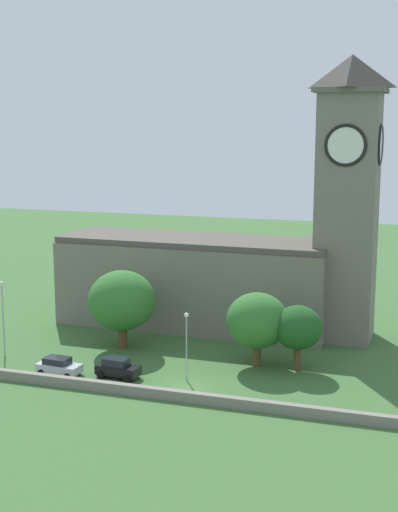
# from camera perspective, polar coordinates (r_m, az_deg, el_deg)

# --- Properties ---
(ground_plane) EXTENTS (200.00, 200.00, 0.00)m
(ground_plane) POSITION_cam_1_polar(r_m,az_deg,el_deg) (80.33, 2.47, -6.70)
(ground_plane) COLOR #3D6633
(church) EXTENTS (36.77, 10.43, 30.56)m
(church) POSITION_cam_1_polar(r_m,az_deg,el_deg) (83.77, 2.71, -0.36)
(church) COLOR slate
(church) RESTS_ON ground
(quay_barrier) EXTENTS (55.99, 0.70, 0.92)m
(quay_barrier) POSITION_cam_1_polar(r_m,az_deg,el_deg) (64.08, -1.95, -10.81)
(quay_barrier) COLOR gray
(quay_barrier) RESTS_ON ground
(car_silver) EXTENTS (4.36, 2.37, 1.68)m
(car_silver) POSITION_cam_1_polar(r_m,az_deg,el_deg) (71.24, -10.90, -8.44)
(car_silver) COLOR silver
(car_silver) RESTS_ON ground
(car_black) EXTENTS (4.21, 2.28, 1.92)m
(car_black) POSITION_cam_1_polar(r_m,az_deg,el_deg) (69.54, -6.38, -8.68)
(car_black) COLOR black
(car_black) RESTS_ON ground
(streetlamp_west_end) EXTENTS (0.44, 0.44, 7.86)m
(streetlamp_west_end) POSITION_cam_1_polar(r_m,az_deg,el_deg) (76.69, -15.09, -3.89)
(streetlamp_west_end) COLOR #9EA0A5
(streetlamp_west_end) RESTS_ON ground
(streetlamp_west_mid) EXTENTS (0.44, 0.44, 6.49)m
(streetlamp_west_mid) POSITION_cam_1_polar(r_m,az_deg,el_deg) (67.41, -0.98, -6.19)
(streetlamp_west_mid) COLOR #9EA0A5
(streetlamp_west_mid) RESTS_ON ground
(tree_riverside_west) EXTENTS (4.73, 4.73, 6.38)m
(tree_riverside_west) POSITION_cam_1_polar(r_m,az_deg,el_deg) (70.91, 7.73, -5.58)
(tree_riverside_west) COLOR brown
(tree_riverside_west) RESTS_ON ground
(tree_riverside_east) EXTENTS (6.04, 6.04, 7.34)m
(tree_riverside_east) POSITION_cam_1_polar(r_m,az_deg,el_deg) (71.57, 4.56, -5.05)
(tree_riverside_east) COLOR brown
(tree_riverside_east) RESTS_ON ground
(tree_churchyard) EXTENTS (7.07, 7.07, 8.35)m
(tree_churchyard) POSITION_cam_1_polar(r_m,az_deg,el_deg) (77.23, -6.05, -3.50)
(tree_churchyard) COLOR brown
(tree_churchyard) RESTS_ON ground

